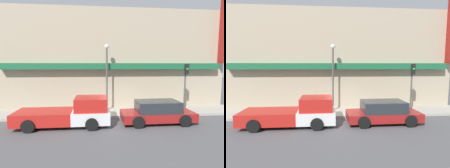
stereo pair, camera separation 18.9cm
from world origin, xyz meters
TOP-DOWN VIEW (x-y plane):
  - ground_plane at (0.00, 0.00)m, footprint 80.00×80.00m
  - sidewalk at (0.00, 1.35)m, footprint 36.00×2.70m
  - building at (0.02, 4.18)m, footprint 19.80×3.80m
  - pickup_truck at (-3.21, -1.20)m, footprint 5.76×2.27m
  - parked_car at (2.43, -1.20)m, footprint 4.73×2.07m
  - fire_hydrant at (2.54, 0.37)m, footprint 0.20×0.20m
  - street_lamp at (-0.70, 1.71)m, footprint 0.36×0.36m
  - traffic_light at (5.27, 0.57)m, footprint 0.28×0.42m

SIDE VIEW (x-z plane):
  - ground_plane at x=0.00m, z-range 0.00..0.00m
  - sidewalk at x=0.00m, z-range 0.00..0.17m
  - fire_hydrant at x=2.54m, z-range 0.17..0.77m
  - parked_car at x=2.43m, z-range -0.01..1.46m
  - pickup_truck at x=-3.21m, z-range -0.10..1.69m
  - traffic_light at x=5.27m, z-range 0.87..4.60m
  - street_lamp at x=-0.70m, z-range 0.85..6.11m
  - building at x=0.02m, z-range -0.63..9.21m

